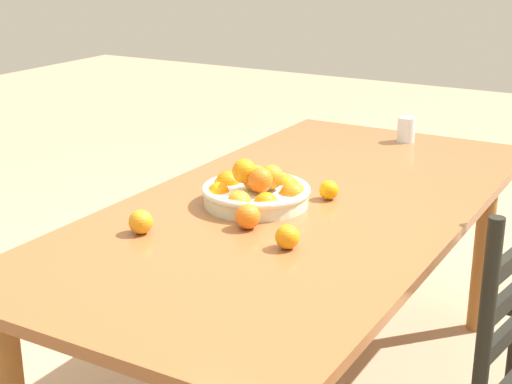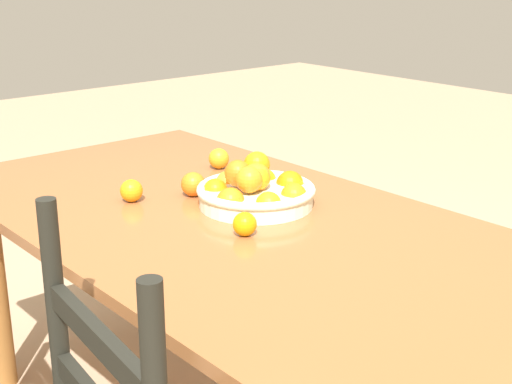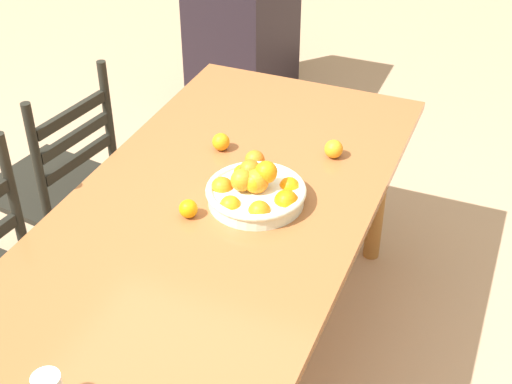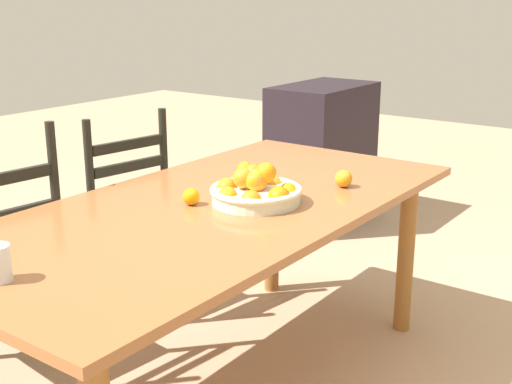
{
  "view_description": "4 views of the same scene",
  "coord_description": "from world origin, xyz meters",
  "views": [
    {
      "loc": [
        1.99,
        0.99,
        1.52
      ],
      "look_at": [
        0.1,
        -0.11,
        0.79
      ],
      "focal_mm": 53.86,
      "sensor_mm": 36.0,
      "label": 1
    },
    {
      "loc": [
        -1.35,
        1.14,
        1.41
      ],
      "look_at": [
        0.1,
        -0.11,
        0.79
      ],
      "focal_mm": 51.07,
      "sensor_mm": 36.0,
      "label": 2
    },
    {
      "loc": [
        -1.71,
        -0.85,
        2.15
      ],
      "look_at": [
        0.1,
        -0.11,
        0.79
      ],
      "focal_mm": 51.26,
      "sensor_mm": 36.0,
      "label": 3
    },
    {
      "loc": [
        -1.77,
        -1.47,
        1.47
      ],
      "look_at": [
        0.1,
        -0.11,
        0.79
      ],
      "focal_mm": 47.67,
      "sensor_mm": 36.0,
      "label": 4
    }
  ],
  "objects": [
    {
      "name": "ground_plane",
      "position": [
        0.0,
        0.0,
        0.0
      ],
      "size": [
        12.0,
        12.0,
        0.0
      ],
      "primitive_type": "plane",
      "color": "tan"
    },
    {
      "name": "chair_near_window",
      "position": [
        0.27,
        0.85,
        0.46
      ],
      "size": [
        0.51,
        0.51,
        0.97
      ],
      "rotation": [
        0.0,
        0.0,
        2.99
      ],
      "color": "black",
      "rests_on": "ground"
    },
    {
      "name": "dining_table",
      "position": [
        0.0,
        0.0,
        0.66
      ],
      "size": [
        2.01,
        0.97,
        0.75
      ],
      "color": "#965930",
      "rests_on": "ground"
    },
    {
      "name": "fruit_bowl",
      "position": [
        0.1,
        -0.11,
        0.8
      ],
      "size": [
        0.33,
        0.33,
        0.15
      ],
      "color": "silver",
      "rests_on": "dining_table"
    },
    {
      "name": "cabinet",
      "position": [
        2.0,
        0.74,
        0.45
      ],
      "size": [
        0.73,
        0.44,
        0.91
      ],
      "primitive_type": "cube",
      "rotation": [
        0.0,
        0.0,
        0.0
      ],
      "color": "black",
      "rests_on": "ground"
    },
    {
      "name": "orange_loose_2",
      "position": [
        0.36,
        0.13,
        0.78
      ],
      "size": [
        0.06,
        0.06,
        0.06
      ],
      "primitive_type": "sphere",
      "color": "orange",
      "rests_on": "dining_table"
    },
    {
      "name": "orange_loose_1",
      "position": [
        0.46,
        -0.26,
        0.78
      ],
      "size": [
        0.07,
        0.07,
        0.07
      ],
      "primitive_type": "sphere",
      "color": "orange",
      "rests_on": "dining_table"
    },
    {
      "name": "orange_loose_0",
      "position": [
        -0.06,
        0.06,
        0.78
      ],
      "size": [
        0.06,
        0.06,
        0.06
      ],
      "primitive_type": "sphere",
      "color": "orange",
      "rests_on": "dining_table"
    },
    {
      "name": "orange_loose_3",
      "position": [
        0.28,
        -0.03,
        0.79
      ],
      "size": [
        0.07,
        0.07,
        0.07
      ],
      "primitive_type": "sphere",
      "color": "orange",
      "rests_on": "dining_table"
    }
  ]
}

